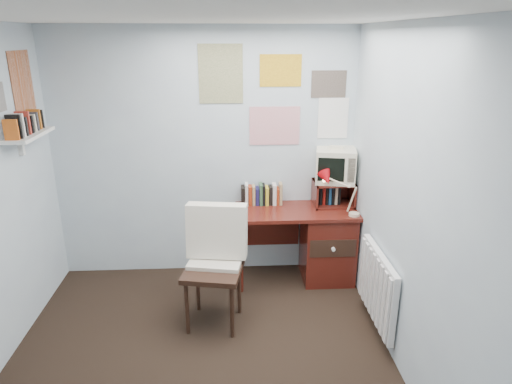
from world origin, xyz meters
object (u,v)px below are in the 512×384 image
at_px(crt_tv, 335,164).
at_px(desk_chair, 213,271).
at_px(radiator, 378,287).
at_px(desk_lamp, 355,197).
at_px(wall_shelf, 29,135).
at_px(tv_riser, 333,193).
at_px(desk, 322,241).

bearing_deg(crt_tv, desk_chair, -132.84).
bearing_deg(radiator, desk_lamp, 92.20).
distance_m(crt_tv, wall_shelf, 2.78).
relative_size(desk_chair, crt_tv, 2.64).
relative_size(desk_lamp, wall_shelf, 0.60).
bearing_deg(crt_tv, desk_lamp, -56.49).
distance_m(tv_riser, crt_tv, 0.31).
xyz_separation_m(desk_lamp, tv_riser, (-0.14, 0.30, -0.06)).
distance_m(desk_chair, radiator, 1.38).
relative_size(desk_lamp, crt_tv, 0.97).
xyz_separation_m(desk, wall_shelf, (-2.57, -0.38, 1.21)).
bearing_deg(tv_riser, crt_tv, 65.43).
distance_m(crt_tv, radiator, 1.32).
height_order(crt_tv, radiator, crt_tv).
height_order(desk_chair, desk_lamp, desk_lamp).
relative_size(desk_lamp, tv_riser, 0.93).
bearing_deg(tv_riser, desk, -137.04).
relative_size(desk_chair, radiator, 1.26).
height_order(desk_lamp, crt_tv, crt_tv).
bearing_deg(desk_chair, wall_shelf, 177.16).
bearing_deg(crt_tv, desk, -123.18).
relative_size(radiator, wall_shelf, 1.29).
relative_size(crt_tv, radiator, 0.48).
xyz_separation_m(tv_riser, wall_shelf, (-2.69, -0.49, 0.74)).
height_order(desk, tv_riser, tv_riser).
height_order(radiator, wall_shelf, wall_shelf).
bearing_deg(radiator, desk_chair, 172.25).
bearing_deg(wall_shelf, crt_tv, 10.70).
bearing_deg(wall_shelf, tv_riser, 10.32).
height_order(desk, desk_lamp, desk_lamp).
relative_size(desk, desk_chair, 1.19).
xyz_separation_m(desk_chair, desk_lamp, (1.34, 0.55, 0.44)).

